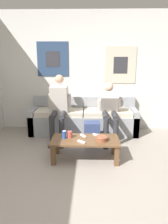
{
  "coord_description": "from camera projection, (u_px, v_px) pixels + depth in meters",
  "views": [
    {
      "loc": [
        0.16,
        -2.26,
        1.62
      ],
      "look_at": [
        0.06,
        1.44,
        0.66
      ],
      "focal_mm": 35.0,
      "sensor_mm": 36.0,
      "label": 1
    }
  ],
  "objects": [
    {
      "name": "ground_plane",
      "position": [
        76.0,
        196.0,
        2.59
      ],
      "size": [
        18.0,
        18.0,
        0.0
      ],
      "primitive_type": "plane",
      "color": "gray"
    },
    {
      "name": "wall_back",
      "position": [
        83.0,
        72.0,
        4.8
      ],
      "size": [
        10.0,
        0.07,
        2.55
      ],
      "color": "silver",
      "rests_on": "ground_plane"
    },
    {
      "name": "couch",
      "position": [
        84.0,
        120.0,
        4.71
      ],
      "size": [
        2.25,
        0.68,
        0.74
      ],
      "color": "gray",
      "rests_on": "ground_plane"
    },
    {
      "name": "coffee_table",
      "position": [
        85.0,
        143.0,
        3.47
      ],
      "size": [
        1.07,
        0.52,
        0.34
      ],
      "color": "brown",
      "rests_on": "ground_plane"
    },
    {
      "name": "person_seated_adult",
      "position": [
        59.0,
        105.0,
        4.28
      ],
      "size": [
        0.47,
        0.81,
        1.26
      ],
      "color": "#2D2D33",
      "rests_on": "ground_plane"
    },
    {
      "name": "person_seated_teen",
      "position": [
        110.0,
        109.0,
        4.29
      ],
      "size": [
        0.47,
        0.96,
        1.09
      ],
      "color": "#2D2D33",
      "rests_on": "ground_plane"
    },
    {
      "name": "backpack",
      "position": [
        92.0,
        134.0,
        4.05
      ],
      "size": [
        0.3,
        0.29,
        0.44
      ],
      "color": "navy",
      "rests_on": "ground_plane"
    },
    {
      "name": "ceramic_bowl",
      "position": [
        101.0,
        138.0,
        3.38
      ],
      "size": [
        0.19,
        0.19,
        0.07
      ],
      "color": "brown",
      "rests_on": "coffee_table"
    },
    {
      "name": "pillar_candle",
      "position": [
        70.0,
        134.0,
        3.51
      ],
      "size": [
        0.08,
        0.08,
        0.11
      ],
      "color": "#B24C42",
      "rests_on": "coffee_table"
    },
    {
      "name": "drink_can_blue",
      "position": [
        64.0,
        135.0,
        3.47
      ],
      "size": [
        0.07,
        0.07,
        0.12
      ],
      "color": "#28479E",
      "rests_on": "coffee_table"
    },
    {
      "name": "game_controller_near_left",
      "position": [
        83.0,
        136.0,
        3.56
      ],
      "size": [
        0.11,
        0.14,
        0.03
      ],
      "color": "white",
      "rests_on": "coffee_table"
    },
    {
      "name": "game_controller_near_right",
      "position": [
        82.0,
        142.0,
        3.31
      ],
      "size": [
        0.13,
        0.12,
        0.03
      ],
      "color": "white",
      "rests_on": "coffee_table"
    },
    {
      "name": "game_controller_far_center",
      "position": [
        97.0,
        135.0,
        3.6
      ],
      "size": [
        0.13,
        0.12,
        0.03
      ],
      "color": "white",
      "rests_on": "coffee_table"
    }
  ]
}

